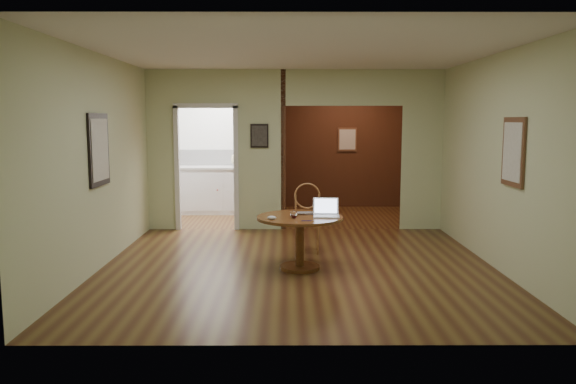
{
  "coord_description": "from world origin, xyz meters",
  "views": [
    {
      "loc": [
        -0.15,
        -6.98,
        1.87
      ],
      "look_at": [
        -0.13,
        -0.2,
        0.99
      ],
      "focal_mm": 35.0,
      "sensor_mm": 36.0,
      "label": 1
    }
  ],
  "objects_px": {
    "dining_table": "(300,230)",
    "closed_laptop": "(309,214)",
    "chair": "(307,214)",
    "open_laptop": "(326,211)"
  },
  "relations": [
    {
      "from": "chair",
      "to": "closed_laptop",
      "type": "height_order",
      "value": "chair"
    },
    {
      "from": "dining_table",
      "to": "chair",
      "type": "xyz_separation_m",
      "value": [
        0.13,
        0.97,
        0.04
      ]
    },
    {
      "from": "closed_laptop",
      "to": "dining_table",
      "type": "bearing_deg",
      "value": -143.49
    },
    {
      "from": "closed_laptop",
      "to": "chair",
      "type": "bearing_deg",
      "value": 83.59
    },
    {
      "from": "dining_table",
      "to": "closed_laptop",
      "type": "bearing_deg",
      "value": 42.03
    },
    {
      "from": "dining_table",
      "to": "closed_laptop",
      "type": "xyz_separation_m",
      "value": [
        0.12,
        0.1,
        0.19
      ]
    },
    {
      "from": "chair",
      "to": "open_laptop",
      "type": "height_order",
      "value": "chair"
    },
    {
      "from": "closed_laptop",
      "to": "open_laptop",
      "type": "bearing_deg",
      "value": -30.77
    },
    {
      "from": "dining_table",
      "to": "chair",
      "type": "height_order",
      "value": "chair"
    },
    {
      "from": "dining_table",
      "to": "chair",
      "type": "distance_m",
      "value": 0.98
    }
  ]
}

